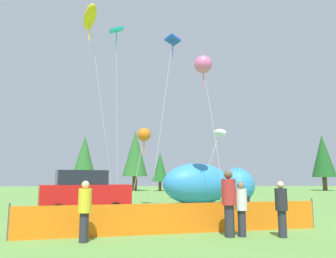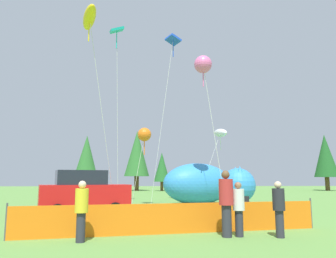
# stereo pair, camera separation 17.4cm
# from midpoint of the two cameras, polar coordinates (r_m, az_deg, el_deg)

# --- Properties ---
(ground_plane) EXTENTS (120.00, 120.00, 0.00)m
(ground_plane) POSITION_cam_midpoint_polar(r_m,az_deg,el_deg) (14.57, 3.97, -15.18)
(ground_plane) COLOR #609342
(parked_car) EXTENTS (4.50, 2.99, 2.06)m
(parked_car) POSITION_cam_midpoint_polar(r_m,az_deg,el_deg) (16.51, -14.14, -10.69)
(parked_car) COLOR red
(parked_car) RESTS_ON ground
(folding_chair) EXTENTS (0.65, 0.65, 0.91)m
(folding_chair) POSITION_cam_midpoint_polar(r_m,az_deg,el_deg) (15.15, 13.54, -12.63)
(folding_chair) COLOR black
(folding_chair) RESTS_ON ground
(inflatable_cat) EXTENTS (6.91, 4.49, 2.66)m
(inflatable_cat) POSITION_cam_midpoint_polar(r_m,az_deg,el_deg) (22.20, 7.31, -9.69)
(inflatable_cat) COLOR #338CD8
(inflatable_cat) RESTS_ON ground
(safety_fence) EXTENTS (9.49, 1.79, 1.00)m
(safety_fence) POSITION_cam_midpoint_polar(r_m,az_deg,el_deg) (10.42, 1.81, -15.30)
(safety_fence) COLOR orange
(safety_fence) RESTS_ON ground
(spectator_in_white_shirt) EXTENTS (0.35, 0.35, 1.61)m
(spectator_in_white_shirt) POSITION_cam_midpoint_polar(r_m,az_deg,el_deg) (9.28, -14.31, -13.24)
(spectator_in_white_shirt) COLOR #2D2D38
(spectator_in_white_shirt) RESTS_ON ground
(spectator_in_blue_shirt) EXTENTS (0.34, 0.34, 1.57)m
(spectator_in_blue_shirt) POSITION_cam_midpoint_polar(r_m,az_deg,el_deg) (10.08, 12.70, -13.04)
(spectator_in_blue_shirt) COLOR #2D2D38
(spectator_in_blue_shirt) RESTS_ON ground
(spectator_in_black_shirt) EXTENTS (0.41, 0.41, 1.90)m
(spectator_in_black_shirt) POSITION_cam_midpoint_polar(r_m,az_deg,el_deg) (9.92, 10.60, -12.11)
(spectator_in_black_shirt) COLOR #2D2D38
(spectator_in_black_shirt) RESTS_ON ground
(spectator_in_red_shirt) EXTENTS (0.35, 0.35, 1.59)m
(spectator_in_red_shirt) POSITION_cam_midpoint_polar(r_m,az_deg,el_deg) (10.23, 19.22, -12.65)
(spectator_in_red_shirt) COLOR #2D2D38
(spectator_in_red_shirt) RESTS_ON ground
(kite_blue_box) EXTENTS (2.17, 1.29, 11.92)m
(kite_blue_box) POSITION_cam_midpoint_polar(r_m,az_deg,el_deg) (24.52, 1.03, 14.64)
(kite_blue_box) COLOR silver
(kite_blue_box) RESTS_ON ground
(kite_orange_flower) EXTENTS (1.20, 0.87, 4.90)m
(kite_orange_flower) POSITION_cam_midpoint_polar(r_m,az_deg,el_deg) (20.97, -3.90, -1.00)
(kite_orange_flower) COLOR silver
(kite_orange_flower) RESTS_ON ground
(kite_white_ghost) EXTENTS (2.48, 2.96, 5.59)m
(kite_white_ghost) POSITION_cam_midpoint_polar(r_m,az_deg,el_deg) (24.98, 9.29, -0.69)
(kite_white_ghost) COLOR silver
(kite_white_ghost) RESTS_ON ground
(kite_teal_diamond) EXTENTS (1.10, 1.40, 12.03)m
(kite_teal_diamond) POSITION_cam_midpoint_polar(r_m,az_deg,el_deg) (23.50, -8.68, 15.98)
(kite_teal_diamond) COLOR silver
(kite_teal_diamond) RESTS_ON ground
(kite_pink_octopus) EXTENTS (1.60, 1.00, 8.57)m
(kite_pink_octopus) POSITION_cam_midpoint_polar(r_m,az_deg,el_deg) (18.97, 6.39, 11.06)
(kite_pink_octopus) COLOR silver
(kite_pink_octopus) RESTS_ON ground
(kite_yellow_hero) EXTENTS (1.97, 3.06, 10.48)m
(kite_yellow_hero) POSITION_cam_midpoint_polar(r_m,az_deg,el_deg) (18.38, -13.22, 18.24)
(kite_yellow_hero) COLOR silver
(kite_yellow_hero) RESTS_ON ground
(horizon_tree_east) EXTENTS (2.21, 2.21, 5.27)m
(horizon_tree_east) POSITION_cam_midpoint_polar(r_m,az_deg,el_deg) (45.43, -0.97, -6.65)
(horizon_tree_east) COLOR brown
(horizon_tree_east) RESTS_ON ground
(horizon_tree_west) EXTENTS (3.33, 3.33, 7.94)m
(horizon_tree_west) POSITION_cam_midpoint_polar(r_m,az_deg,el_deg) (51.88, 25.82, -4.24)
(horizon_tree_west) COLOR brown
(horizon_tree_west) RESTS_ON ground
(horizon_tree_mid) EXTENTS (3.53, 3.53, 8.43)m
(horizon_tree_mid) POSITION_cam_midpoint_polar(r_m,az_deg,el_deg) (46.79, -5.32, -4.30)
(horizon_tree_mid) COLOR brown
(horizon_tree_mid) RESTS_ON ground
(horizon_tree_northeast) EXTENTS (3.60, 3.60, 8.58)m
(horizon_tree_northeast) POSITION_cam_midpoint_polar(r_m,az_deg,el_deg) (54.27, -13.92, -4.58)
(horizon_tree_northeast) COLOR brown
(horizon_tree_northeast) RESTS_ON ground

